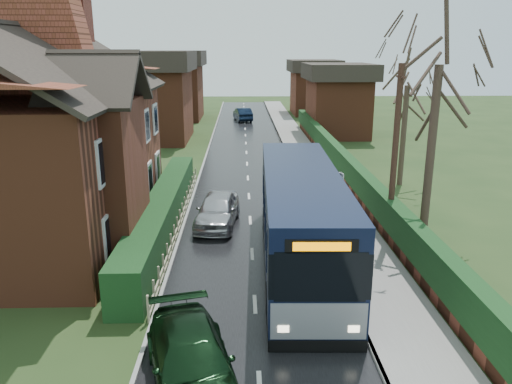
{
  "coord_description": "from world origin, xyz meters",
  "views": [
    {
      "loc": [
        -0.39,
        -16.13,
        7.77
      ],
      "look_at": [
        0.23,
        4.62,
        1.8
      ],
      "focal_mm": 35.0,
      "sensor_mm": 36.0,
      "label": 1
    }
  ],
  "objects_px": {
    "brick_house": "(41,133)",
    "bus": "(301,220)",
    "car_silver": "(217,210)",
    "telegraph_pole": "(395,155)",
    "car_green": "(192,362)",
    "bus_stop_sign": "(340,191)"
  },
  "relations": [
    {
      "from": "brick_house",
      "to": "car_green",
      "type": "height_order",
      "value": "brick_house"
    },
    {
      "from": "car_green",
      "to": "brick_house",
      "type": "bearing_deg",
      "value": 109.27
    },
    {
      "from": "brick_house",
      "to": "bus_stop_sign",
      "type": "height_order",
      "value": "brick_house"
    },
    {
      "from": "bus",
      "to": "car_green",
      "type": "height_order",
      "value": "bus"
    },
    {
      "from": "car_silver",
      "to": "car_green",
      "type": "bearing_deg",
      "value": -84.34
    },
    {
      "from": "brick_house",
      "to": "car_green",
      "type": "relative_size",
      "value": 3.14
    },
    {
      "from": "car_silver",
      "to": "telegraph_pole",
      "type": "distance_m",
      "value": 8.12
    },
    {
      "from": "car_silver",
      "to": "car_green",
      "type": "xyz_separation_m",
      "value": [
        -0.1,
        -11.36,
        -0.06
      ]
    },
    {
      "from": "car_silver",
      "to": "bus_stop_sign",
      "type": "relative_size",
      "value": 1.69
    },
    {
      "from": "car_silver",
      "to": "bus",
      "type": "bearing_deg",
      "value": -46.97
    },
    {
      "from": "bus",
      "to": "telegraph_pole",
      "type": "distance_m",
      "value": 5.05
    },
    {
      "from": "telegraph_pole",
      "to": "car_silver",
      "type": "bearing_deg",
      "value": 164.36
    },
    {
      "from": "brick_house",
      "to": "telegraph_pole",
      "type": "bearing_deg",
      "value": -5.26
    },
    {
      "from": "car_silver",
      "to": "telegraph_pole",
      "type": "bearing_deg",
      "value": -9.2
    },
    {
      "from": "bus",
      "to": "car_silver",
      "type": "distance_m",
      "value": 5.54
    },
    {
      "from": "car_silver",
      "to": "car_green",
      "type": "distance_m",
      "value": 11.36
    },
    {
      "from": "car_silver",
      "to": "car_green",
      "type": "height_order",
      "value": "car_silver"
    },
    {
      "from": "bus",
      "to": "car_silver",
      "type": "xyz_separation_m",
      "value": [
        -3.26,
        4.35,
        -1.01
      ]
    },
    {
      "from": "brick_house",
      "to": "bus",
      "type": "height_order",
      "value": "brick_house"
    },
    {
      "from": "brick_house",
      "to": "bus_stop_sign",
      "type": "distance_m",
      "value": 13.02
    },
    {
      "from": "bus_stop_sign",
      "to": "car_green",
      "type": "bearing_deg",
      "value": -136.24
    },
    {
      "from": "brick_house",
      "to": "bus",
      "type": "distance_m",
      "value": 11.43
    }
  ]
}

